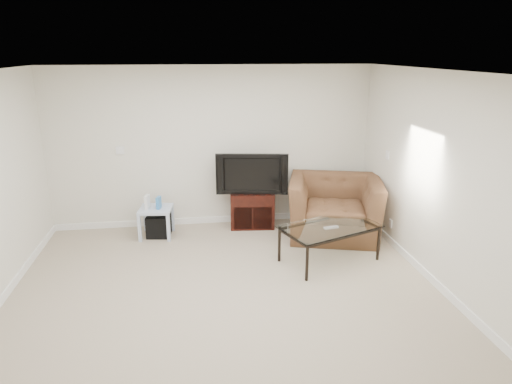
{
  "coord_description": "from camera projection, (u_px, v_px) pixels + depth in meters",
  "views": [
    {
      "loc": [
        -0.33,
        -4.52,
        2.71
      ],
      "look_at": [
        0.5,
        1.2,
        0.9
      ],
      "focal_mm": 32.0,
      "sensor_mm": 36.0,
      "label": 1
    }
  ],
  "objects": [
    {
      "name": "floor",
      "position": [
        227.0,
        302.0,
        5.13
      ],
      "size": [
        5.0,
        5.0,
        0.0
      ],
      "primitive_type": "plane",
      "color": "tan",
      "rests_on": "ground"
    },
    {
      "name": "ceiling",
      "position": [
        223.0,
        72.0,
        4.38
      ],
      "size": [
        5.0,
        5.0,
        0.0
      ],
      "primitive_type": "plane",
      "color": "white",
      "rests_on": "ground"
    },
    {
      "name": "wall_back",
      "position": [
        212.0,
        147.0,
        7.11
      ],
      "size": [
        5.0,
        0.02,
        2.5
      ],
      "primitive_type": "cube",
      "color": "silver",
      "rests_on": "ground"
    },
    {
      "name": "wall_right",
      "position": [
        448.0,
        186.0,
        5.1
      ],
      "size": [
        0.02,
        5.0,
        2.5
      ],
      "primitive_type": "cube",
      "color": "silver",
      "rests_on": "ground"
    },
    {
      "name": "plate_back",
      "position": [
        120.0,
        150.0,
        6.91
      ],
      "size": [
        0.12,
        0.02,
        0.12
      ],
      "primitive_type": "cube",
      "color": "white",
      "rests_on": "wall_back"
    },
    {
      "name": "plate_right_switch",
      "position": [
        388.0,
        155.0,
        6.61
      ],
      "size": [
        0.02,
        0.09,
        0.13
      ],
      "primitive_type": "cube",
      "color": "white",
      "rests_on": "wall_right"
    },
    {
      "name": "plate_right_outlet",
      "position": [
        391.0,
        224.0,
        6.61
      ],
      "size": [
        0.02,
        0.08,
        0.12
      ],
      "primitive_type": "cube",
      "color": "white",
      "rests_on": "wall_right"
    },
    {
      "name": "tv_stand",
      "position": [
        252.0,
        208.0,
        7.28
      ],
      "size": [
        0.73,
        0.54,
        0.57
      ],
      "primitive_type": null,
      "rotation": [
        0.0,
        0.0,
        -0.1
      ],
      "color": "black",
      "rests_on": "floor"
    },
    {
      "name": "dvd_player",
      "position": [
        252.0,
        198.0,
        7.18
      ],
      "size": [
        0.37,
        0.28,
        0.05
      ],
      "primitive_type": "cube",
      "rotation": [
        0.0,
        0.0,
        -0.1
      ],
      "color": "black",
      "rests_on": "tv_stand"
    },
    {
      "name": "television",
      "position": [
        252.0,
        172.0,
        7.07
      ],
      "size": [
        1.05,
        0.36,
        0.64
      ],
      "primitive_type": "imported",
      "rotation": [
        0.0,
        0.0,
        -0.16
      ],
      "color": "black",
      "rests_on": "tv_stand"
    },
    {
      "name": "side_table",
      "position": [
        156.0,
        222.0,
        6.87
      ],
      "size": [
        0.52,
        0.52,
        0.45
      ],
      "primitive_type": null,
      "rotation": [
        0.0,
        0.0,
        -0.11
      ],
      "color": "#CBE9F5",
      "rests_on": "floor"
    },
    {
      "name": "subwoofer",
      "position": [
        159.0,
        226.0,
        6.91
      ],
      "size": [
        0.38,
        0.38,
        0.34
      ],
      "primitive_type": "cube",
      "rotation": [
        0.0,
        0.0,
        -0.14
      ],
      "color": "black",
      "rests_on": "floor"
    },
    {
      "name": "game_console",
      "position": [
        147.0,
        202.0,
        6.75
      ],
      "size": [
        0.08,
        0.16,
        0.21
      ],
      "primitive_type": "cube",
      "rotation": [
        0.0,
        0.0,
        -0.21
      ],
      "color": "white",
      "rests_on": "side_table"
    },
    {
      "name": "game_case",
      "position": [
        159.0,
        203.0,
        6.76
      ],
      "size": [
        0.08,
        0.14,
        0.18
      ],
      "primitive_type": "cube",
      "rotation": [
        0.0,
        0.0,
        -0.25
      ],
      "color": "#337FCC",
      "rests_on": "side_table"
    },
    {
      "name": "recliner",
      "position": [
        335.0,
        198.0,
        6.84
      ],
      "size": [
        1.53,
        1.2,
        1.18
      ],
      "primitive_type": "imported",
      "rotation": [
        0.0,
        0.0,
        -0.27
      ],
      "color": "#502D1E",
      "rests_on": "floor"
    },
    {
      "name": "coffee_table",
      "position": [
        329.0,
        243.0,
        6.06
      ],
      "size": [
        1.43,
        1.12,
        0.49
      ],
      "primitive_type": null,
      "rotation": [
        0.0,
        0.0,
        0.37
      ],
      "color": "black",
      "rests_on": "floor"
    },
    {
      "name": "remote",
      "position": [
        331.0,
        227.0,
        5.91
      ],
      "size": [
        0.2,
        0.09,
        0.02
      ],
      "primitive_type": "cube",
      "rotation": [
        0.0,
        0.0,
        0.18
      ],
      "color": "#B2B2B7",
      "rests_on": "coffee_table"
    }
  ]
}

